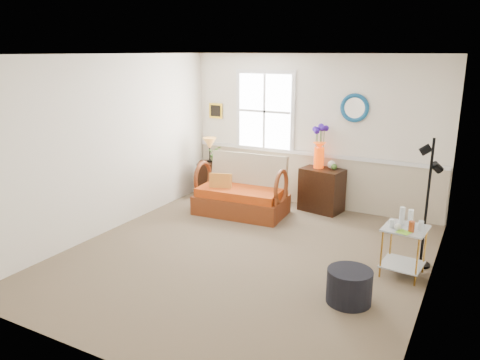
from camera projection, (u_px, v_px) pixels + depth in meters
The scene contains 19 objects.
floor at pixel (244, 256), 6.22m from camera, with size 4.50×5.00×0.01m, color #7F6F54.
ceiling at pixel (245, 54), 5.53m from camera, with size 4.50×5.00×0.01m, color white.
walls at pixel (245, 161), 5.87m from camera, with size 4.51×5.01×2.60m.
wainscot at pixel (310, 180), 8.20m from camera, with size 4.46×0.02×0.90m, color #B6A78C.
chair_rail at pixel (311, 154), 8.07m from camera, with size 4.46×0.04×0.06m, color white.
window at pixel (265, 111), 8.30m from camera, with size 1.14×0.06×1.44m, color white, non-canonical shape.
picture at pixel (216, 111), 8.79m from camera, with size 0.28×0.03×0.28m, color gold.
mirror at pixel (355, 108), 7.54m from camera, with size 0.47×0.47×0.07m, color #14679C.
loveseat at pixel (241, 186), 7.74m from camera, with size 1.47×0.83×0.96m, color maroon, non-canonical shape.
throw_pillow at pixel (221, 184), 7.75m from camera, with size 0.37×0.09×0.37m, color #CD5819, non-canonical shape.
lamp_stand at pixel (208, 179), 8.73m from camera, with size 0.37×0.37×0.65m, color black, non-canonical shape.
table_lamp at pixel (210, 150), 8.58m from camera, with size 0.25×0.25×0.46m, color orange, non-canonical shape.
potted_plant at pixel (216, 155), 8.62m from camera, with size 0.29×0.32×0.25m, color #406A27.
cabinet at pixel (322, 190), 7.91m from camera, with size 0.68×0.44×0.73m, color black, non-canonical shape.
flower_vase at pixel (319, 147), 7.80m from camera, with size 0.21×0.21×0.73m, color #DC3703, non-canonical shape.
side_table at pixel (403, 251), 5.63m from camera, with size 0.48×0.48×0.61m, color #B27D29, non-canonical shape.
tabletop_items at pixel (407, 220), 5.48m from camera, with size 0.36×0.36×0.22m, color silver, non-canonical shape.
floor_lamp at pixel (427, 204), 5.74m from camera, with size 0.24×0.24×1.64m, color black, non-canonical shape.
ottoman at pixel (349, 286), 5.04m from camera, with size 0.49×0.49×0.38m, color black.
Camera 1 is at (2.67, -5.07, 2.64)m, focal length 35.00 mm.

